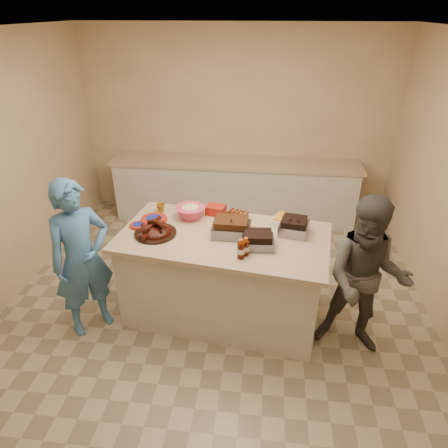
# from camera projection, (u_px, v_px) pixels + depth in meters

# --- Properties ---
(room) EXTENTS (4.50, 5.00, 2.70)m
(room) POSITION_uv_depth(u_px,v_px,m) (215.00, 310.00, 4.27)
(room) COLOR #D6B688
(room) RESTS_ON ground
(back_counter) EXTENTS (3.60, 0.64, 0.90)m
(back_counter) POSITION_uv_depth(u_px,v_px,m) (235.00, 190.00, 5.97)
(back_counter) COLOR beige
(back_counter) RESTS_ON ground
(island) EXTENTS (2.11, 1.31, 0.94)m
(island) POSITION_uv_depth(u_px,v_px,m) (223.00, 312.00, 4.25)
(island) COLOR beige
(island) RESTS_ON ground
(rib_platter) EXTENTS (0.45, 0.45, 0.16)m
(rib_platter) POSITION_uv_depth(u_px,v_px,m) (156.00, 234.00, 3.83)
(rib_platter) COLOR #380E06
(rib_platter) RESTS_ON island
(pulled_pork_tray) EXTENTS (0.36, 0.28, 0.11)m
(pulled_pork_tray) POSITION_uv_depth(u_px,v_px,m) (231.00, 235.00, 3.81)
(pulled_pork_tray) COLOR #47230F
(pulled_pork_tray) RESTS_ON island
(brisket_tray) EXTENTS (0.31, 0.26, 0.09)m
(brisket_tray) POSITION_uv_depth(u_px,v_px,m) (257.00, 246.00, 3.63)
(brisket_tray) COLOR black
(brisket_tray) RESTS_ON island
(roasting_pan) EXTENTS (0.31, 0.31, 0.11)m
(roasting_pan) POSITION_uv_depth(u_px,v_px,m) (293.00, 233.00, 3.84)
(roasting_pan) COLOR gray
(roasting_pan) RESTS_ON island
(coleslaw_bowl) EXTENTS (0.35, 0.35, 0.21)m
(coleslaw_bowl) POSITION_uv_depth(u_px,v_px,m) (191.00, 218.00, 4.12)
(coleslaw_bowl) COLOR #D5385C
(coleslaw_bowl) RESTS_ON island
(sausage_plate) EXTENTS (0.37, 0.37, 0.05)m
(sausage_plate) POSITION_uv_depth(u_px,v_px,m) (236.00, 220.00, 4.09)
(sausage_plate) COLOR silver
(sausage_plate) RESTS_ON island
(mac_cheese_dish) EXTENTS (0.38, 0.33, 0.08)m
(mac_cheese_dish) POSITION_uv_depth(u_px,v_px,m) (289.00, 225.00, 3.99)
(mac_cheese_dish) COLOR orange
(mac_cheese_dish) RESTS_ON island
(bbq_bottle_a) EXTENTS (0.07, 0.07, 0.19)m
(bbq_bottle_a) POSITION_uv_depth(u_px,v_px,m) (241.00, 258.00, 3.46)
(bbq_bottle_a) COLOR #3E1004
(bbq_bottle_a) RESTS_ON island
(bbq_bottle_b) EXTENTS (0.07, 0.07, 0.17)m
(bbq_bottle_b) POSITION_uv_depth(u_px,v_px,m) (246.00, 255.00, 3.50)
(bbq_bottle_b) COLOR #3E1004
(bbq_bottle_b) RESTS_ON island
(mustard_bottle) EXTENTS (0.05, 0.05, 0.11)m
(mustard_bottle) POSITION_uv_depth(u_px,v_px,m) (220.00, 224.00, 4.01)
(mustard_bottle) COLOR #D4BC00
(mustard_bottle) RESTS_ON island
(sauce_bowl) EXTENTS (0.14, 0.06, 0.14)m
(sauce_bowl) POSITION_uv_depth(u_px,v_px,m) (229.00, 228.00, 3.93)
(sauce_bowl) COLOR silver
(sauce_bowl) RESTS_ON island
(plate_stack_large) EXTENTS (0.30, 0.30, 0.03)m
(plate_stack_large) POSITION_uv_depth(u_px,v_px,m) (154.00, 221.00, 4.06)
(plate_stack_large) COLOR maroon
(plate_stack_large) RESTS_ON island
(plate_stack_small) EXTENTS (0.19, 0.19, 0.02)m
(plate_stack_small) POSITION_uv_depth(u_px,v_px,m) (138.00, 226.00, 3.96)
(plate_stack_small) COLOR maroon
(plate_stack_small) RESTS_ON island
(plastic_cup) EXTENTS (0.11, 0.10, 0.10)m
(plastic_cup) POSITION_uv_depth(u_px,v_px,m) (161.00, 212.00, 4.24)
(plastic_cup) COLOR #925A13
(plastic_cup) RESTS_ON island
(basket_stack) EXTENTS (0.22, 0.18, 0.10)m
(basket_stack) POSITION_uv_depth(u_px,v_px,m) (216.00, 214.00, 4.20)
(basket_stack) COLOR maroon
(basket_stack) RESTS_ON island
(guest_blue) EXTENTS (1.54, 1.52, 0.38)m
(guest_blue) POSITION_uv_depth(u_px,v_px,m) (95.00, 324.00, 4.09)
(guest_blue) COLOR teal
(guest_blue) RESTS_ON ground
(guest_gray) EXTENTS (1.02, 1.65, 0.58)m
(guest_gray) POSITION_uv_depth(u_px,v_px,m) (352.00, 344.00, 3.85)
(guest_gray) COLOR #514E48
(guest_gray) RESTS_ON ground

